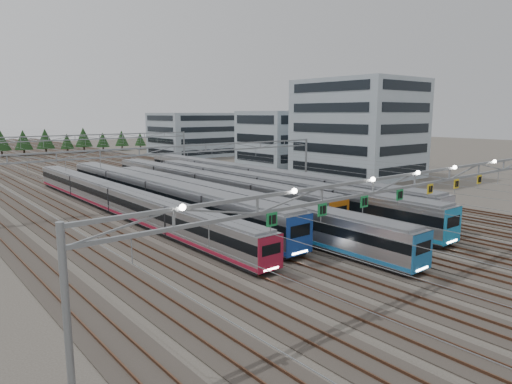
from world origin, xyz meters
TOP-DOWN VIEW (x-y plane):
  - ground at (0.00, 0.00)m, footprint 400.00×400.00m
  - track_bed at (0.00, 100.00)m, footprint 54.00×260.00m
  - train_a at (-11.25, 34.59)m, footprint 2.58×59.21m
  - train_b at (-6.75, 32.75)m, footprint 3.14×52.76m
  - train_c at (-2.25, 24.88)m, footprint 2.79×54.75m
  - train_d at (2.25, 35.52)m, footprint 3.03×51.69m
  - train_e at (6.75, 26.82)m, footprint 3.09×54.00m
  - train_f at (11.25, 34.39)m, footprint 3.17×63.09m
  - gantry_near at (-0.05, -0.12)m, footprint 56.36×0.61m
  - gantry_mid at (0.00, 40.00)m, footprint 56.36×0.36m
  - gantry_far at (0.00, 85.00)m, footprint 56.36×0.36m
  - depot_bldg_south at (41.47, 38.70)m, footprint 18.00×22.00m
  - depot_bldg_mid at (41.41, 63.28)m, footprint 14.00×16.00m
  - depot_bldg_north at (39.00, 98.29)m, footprint 22.00×18.00m
  - treeline at (2.25, 131.48)m, footprint 100.10×5.60m

SIDE VIEW (x-z plane):
  - ground at x=0.00m, z-range 0.00..0.00m
  - track_bed at x=0.00m, z-range -1.22..4.20m
  - train_a at x=-11.25m, z-range 0.25..3.60m
  - train_c at x=-2.25m, z-range 0.25..3.88m
  - train_d at x=2.25m, z-range 0.25..4.21m
  - train_e at x=6.75m, z-range 0.25..4.28m
  - train_b at x=-6.75m, z-range 0.25..4.35m
  - train_f at x=11.25m, z-range 0.25..4.39m
  - treeline at x=2.25m, z-range 0.72..7.74m
  - gantry_mid at x=0.00m, z-range 2.39..10.39m
  - gantry_far at x=0.00m, z-range 2.39..10.39m
  - depot_bldg_north at x=39.00m, z-range 0.00..12.79m
  - depot_bldg_mid at x=41.41m, z-range 0.00..13.22m
  - gantry_near at x=-0.05m, z-range 3.05..11.13m
  - depot_bldg_south at x=41.47m, z-range 0.00..19.35m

